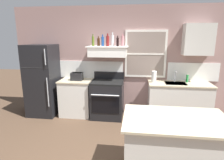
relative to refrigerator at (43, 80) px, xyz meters
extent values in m
cube|color=gray|center=(1.90, 0.39, 0.46)|extent=(5.40, 0.06, 2.70)
cube|color=white|center=(0.75, 0.35, 0.24)|extent=(2.50, 0.02, 0.44)
cube|color=white|center=(3.70, 0.35, 0.24)|extent=(1.20, 0.02, 0.44)
cube|color=white|center=(2.55, 0.34, 0.66)|extent=(1.00, 0.04, 1.15)
cube|color=gray|center=(2.55, 0.33, 0.66)|extent=(0.90, 0.01, 1.05)
cube|color=white|center=(2.55, 0.32, 0.66)|extent=(0.90, 0.02, 0.04)
cube|color=black|center=(0.00, 0.00, 0.00)|extent=(0.70, 0.68, 1.78)
cube|color=#333333|center=(0.00, -0.34, 0.37)|extent=(0.69, 0.00, 0.01)
cylinder|color=#A5A8AD|center=(0.30, -0.37, -0.19)|extent=(0.02, 0.02, 0.69)
cylinder|color=#A5A8AD|center=(0.30, -0.37, 0.63)|extent=(0.02, 0.02, 0.36)
cube|color=silver|center=(0.85, 0.06, -0.45)|extent=(0.76, 0.60, 0.88)
cube|color=#C6B793|center=(0.85, 0.06, 0.01)|extent=(0.79, 0.63, 0.03)
cube|color=black|center=(0.89, 0.04, 0.12)|extent=(0.28, 0.20, 0.19)
cube|color=black|center=(0.89, 0.04, 0.20)|extent=(0.24, 0.16, 0.01)
cube|color=black|center=(0.74, 0.04, 0.15)|extent=(0.02, 0.03, 0.02)
cube|color=black|center=(1.65, 0.02, -0.45)|extent=(0.76, 0.64, 0.87)
cube|color=black|center=(1.65, 0.02, 0.00)|extent=(0.76, 0.64, 0.04)
cube|color=black|center=(1.65, 0.31, 0.11)|extent=(0.76, 0.06, 0.18)
cube|color=black|center=(1.65, -0.30, -0.47)|extent=(0.65, 0.01, 0.40)
cylinder|color=silver|center=(1.65, -0.34, -0.22)|extent=(0.65, 0.03, 0.03)
cube|color=white|center=(1.65, 0.12, 0.72)|extent=(0.88, 0.48, 0.22)
cube|color=#262628|center=(1.65, -0.10, 0.64)|extent=(0.75, 0.02, 0.04)
cube|color=white|center=(1.65, 0.12, 0.84)|extent=(0.96, 0.52, 0.02)
cylinder|color=#4C601E|center=(1.30, 0.09, 0.97)|extent=(0.06, 0.06, 0.22)
cylinder|color=#4C601E|center=(1.30, 0.09, 1.11)|extent=(0.03, 0.03, 0.06)
cylinder|color=#381E0F|center=(1.42, 0.14, 0.95)|extent=(0.06, 0.06, 0.18)
cylinder|color=#381E0F|center=(1.42, 0.14, 1.06)|extent=(0.03, 0.03, 0.05)
cylinder|color=#1E478C|center=(1.53, 0.11, 0.96)|extent=(0.07, 0.07, 0.21)
cylinder|color=#1E478C|center=(1.53, 0.11, 1.10)|extent=(0.03, 0.03, 0.05)
cylinder|color=maroon|center=(1.65, 0.08, 0.97)|extent=(0.07, 0.07, 0.23)
cylinder|color=maroon|center=(1.65, 0.08, 1.12)|extent=(0.03, 0.03, 0.06)
cylinder|color=silver|center=(1.76, 0.12, 0.98)|extent=(0.06, 0.06, 0.25)
cylinder|color=silver|center=(1.76, 0.12, 1.14)|extent=(0.03, 0.03, 0.06)
cylinder|color=black|center=(1.89, 0.06, 0.95)|extent=(0.06, 0.06, 0.19)
cylinder|color=black|center=(1.89, 0.06, 1.07)|extent=(0.02, 0.02, 0.05)
cylinder|color=#C67F84|center=(2.00, 0.13, 0.97)|extent=(0.07, 0.07, 0.23)
cylinder|color=#C67F84|center=(2.00, 0.13, 1.11)|extent=(0.03, 0.03, 0.06)
cube|color=silver|center=(3.35, 0.06, -0.45)|extent=(1.40, 0.60, 0.88)
cube|color=#C6B793|center=(3.35, 0.06, 0.01)|extent=(1.43, 0.63, 0.03)
cube|color=#B7BABC|center=(3.25, 0.04, 0.01)|extent=(0.48, 0.36, 0.01)
cylinder|color=silver|center=(3.25, 0.18, 0.16)|extent=(0.03, 0.03, 0.28)
cylinder|color=silver|center=(3.25, 0.10, 0.28)|extent=(0.02, 0.16, 0.02)
cylinder|color=white|center=(2.75, 0.06, 0.16)|extent=(0.11, 0.11, 0.27)
cylinder|color=#268C3F|center=(3.53, 0.16, 0.11)|extent=(0.06, 0.06, 0.18)
cube|color=silver|center=(2.88, -1.95, -0.45)|extent=(1.32, 0.82, 0.88)
cube|color=#C6B793|center=(2.88, -1.95, 0.01)|extent=(1.40, 0.90, 0.03)
cube|color=silver|center=(3.70, 0.20, 1.01)|extent=(0.64, 0.32, 0.70)
camera|label=1|loc=(2.34, -4.35, 1.08)|focal=30.18mm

